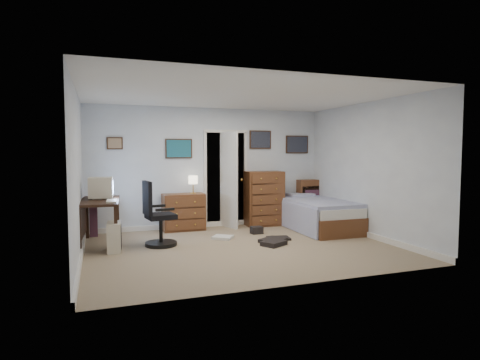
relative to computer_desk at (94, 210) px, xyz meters
name	(u,v)px	position (x,y,z in m)	size (l,w,h in m)	color
floor	(241,248)	(2.29, -0.98, -0.61)	(5.00, 4.00, 0.02)	#9E856D
computer_desk	(94,210)	(0.00, 0.00, 0.00)	(0.71, 1.38, 0.77)	black
crt_monitor	(101,188)	(0.11, 0.14, 0.37)	(0.42, 0.40, 0.37)	beige
keyboard	(112,201)	(0.27, -0.36, 0.19)	(0.15, 0.41, 0.02)	beige
pc_tower	(114,237)	(0.29, -0.56, -0.36)	(0.24, 0.45, 0.46)	beige
office_chair	(157,221)	(0.99, -0.42, -0.17)	(0.60, 0.60, 1.10)	black
media_stack	(93,218)	(-0.03, 0.76, -0.24)	(0.14, 0.14, 0.71)	maroon
low_dresser	(184,212)	(1.69, 0.79, -0.22)	(0.83, 0.42, 0.74)	brown
table_lamp	(193,180)	(1.89, 0.79, 0.41)	(0.19, 0.19, 0.36)	gold
doorway	(221,178)	(2.64, 1.29, 0.41)	(0.96, 1.12, 2.05)	black
tall_dresser	(264,198)	(3.44, 0.77, -0.01)	(0.79, 0.47, 1.17)	brown
headboard_bookcase	(319,199)	(4.87, 0.88, -0.09)	(1.06, 0.30, 0.95)	brown
bed	(316,214)	(4.28, -0.01, -0.28)	(1.11, 2.03, 0.66)	brown
wall_posters	(235,144)	(2.86, 1.00, 1.15)	(4.38, 0.04, 0.60)	#331E11
floor_clutter	(263,239)	(2.84, -0.63, -0.56)	(1.38, 1.33, 0.14)	silver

